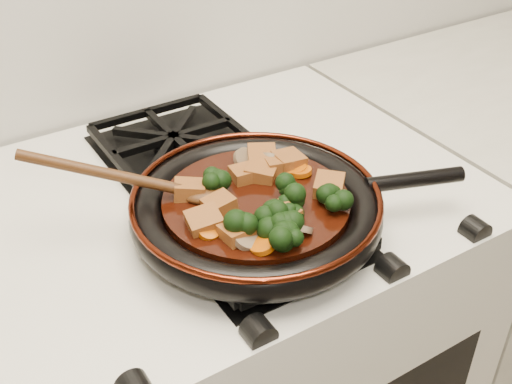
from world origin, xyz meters
TOP-DOWN VIEW (x-y plane):
  - stove at (0.00, 1.69)m, footprint 0.76×0.60m
  - burner_grate_front at (0.00, 1.55)m, footprint 0.23×0.23m
  - burner_grate_back at (0.00, 1.83)m, footprint 0.23×0.23m
  - skillet at (-0.00, 1.57)m, footprint 0.45×0.34m
  - braising_sauce at (-0.00, 1.57)m, footprint 0.25×0.25m
  - tofu_cube_0 at (-0.00, 1.51)m, footprint 0.05×0.05m
  - tofu_cube_1 at (0.09, 1.53)m, footprint 0.06×0.06m
  - tofu_cube_2 at (0.06, 1.61)m, footprint 0.05×0.05m
  - tofu_cube_3 at (0.03, 1.61)m, footprint 0.06×0.06m
  - tofu_cube_4 at (-0.06, 1.57)m, footprint 0.04×0.04m
  - tofu_cube_5 at (-0.09, 1.55)m, footprint 0.05×0.05m
  - tofu_cube_6 at (-0.07, 1.62)m, footprint 0.05×0.05m
  - tofu_cube_7 at (0.05, 1.64)m, footprint 0.06×0.06m
  - tofu_cube_8 at (-0.07, 1.51)m, footprint 0.04×0.04m
  - tofu_cube_9 at (0.01, 1.62)m, footprint 0.04×0.04m
  - tofu_cube_10 at (0.08, 1.61)m, footprint 0.04×0.04m
  - broccoli_floret_0 at (-0.02, 1.48)m, footprint 0.09×0.08m
  - broccoli_floret_1 at (-0.02, 1.51)m, footprint 0.07×0.07m
  - broccoli_floret_2 at (-0.04, 1.62)m, footprint 0.07×0.07m
  - broccoli_floret_3 at (0.04, 1.54)m, footprint 0.06×0.07m
  - broccoli_floret_4 at (0.01, 1.51)m, footprint 0.08×0.08m
  - broccoli_floret_5 at (-0.03, 1.47)m, footprint 0.07×0.06m
  - broccoli_floret_6 at (-0.02, 1.48)m, footprint 0.08×0.08m
  - broccoli_floret_7 at (0.07, 1.50)m, footprint 0.08×0.08m
  - broccoli_floret_8 at (-0.06, 1.51)m, footprint 0.07×0.07m
  - carrot_coin_0 at (-0.02, 1.48)m, footprint 0.03×0.03m
  - carrot_coin_1 at (0.08, 1.59)m, footprint 0.03×0.03m
  - carrot_coin_2 at (-0.07, 1.52)m, footprint 0.03×0.03m
  - carrot_coin_3 at (-0.05, 1.48)m, footprint 0.03×0.03m
  - carrot_coin_4 at (-0.09, 1.54)m, footprint 0.03×0.03m
  - carrot_coin_5 at (0.08, 1.59)m, footprint 0.03×0.03m
  - mushroom_slice_0 at (-0.06, 1.50)m, footprint 0.05×0.05m
  - mushroom_slice_1 at (0.06, 1.63)m, footprint 0.04×0.04m
  - mushroom_slice_2 at (0.00, 1.48)m, footprint 0.04×0.04m
  - mushroom_slice_3 at (0.03, 1.65)m, footprint 0.04×0.03m
  - wooden_spoon at (-0.12, 1.64)m, footprint 0.14×0.10m

SIDE VIEW (x-z plane):
  - stove at x=0.00m, z-range 0.00..0.90m
  - burner_grate_front at x=0.00m, z-range 0.90..0.93m
  - burner_grate_back at x=0.00m, z-range 0.90..0.93m
  - skillet at x=0.00m, z-range 0.92..0.97m
  - braising_sauce at x=0.00m, z-range 0.94..0.96m
  - carrot_coin_0 at x=-0.02m, z-range 0.96..0.97m
  - carrot_coin_1 at x=0.08m, z-range 0.96..0.97m
  - carrot_coin_2 at x=-0.07m, z-range 0.95..0.98m
  - carrot_coin_3 at x=-0.05m, z-range 0.95..0.97m
  - carrot_coin_4 at x=-0.09m, z-range 0.96..0.97m
  - carrot_coin_5 at x=0.08m, z-range 0.96..0.97m
  - mushroom_slice_0 at x=-0.06m, z-range 0.95..0.98m
  - mushroom_slice_1 at x=0.06m, z-range 0.95..0.98m
  - mushroom_slice_2 at x=0.00m, z-range 0.95..0.98m
  - mushroom_slice_3 at x=0.03m, z-range 0.95..0.98m
  - tofu_cube_8 at x=-0.07m, z-range 0.96..0.98m
  - tofu_cube_9 at x=0.01m, z-range 0.96..0.98m
  - tofu_cube_4 at x=-0.06m, z-range 0.95..0.98m
  - tofu_cube_3 at x=0.03m, z-range 0.95..0.98m
  - tofu_cube_5 at x=-0.09m, z-range 0.95..0.98m
  - tofu_cube_2 at x=0.06m, z-range 0.95..0.98m
  - tofu_cube_6 at x=-0.07m, z-range 0.95..0.98m
  - tofu_cube_10 at x=0.08m, z-range 0.95..0.98m
  - tofu_cube_0 at x=0.00m, z-range 0.95..0.98m
  - tofu_cube_7 at x=0.05m, z-range 0.95..0.98m
  - tofu_cube_1 at x=0.09m, z-range 0.95..0.98m
  - broccoli_floret_7 at x=0.07m, z-range 0.93..1.00m
  - broccoli_floret_2 at x=-0.04m, z-range 0.94..1.00m
  - broccoli_floret_4 at x=0.01m, z-range 0.94..1.00m
  - broccoli_floret_0 at x=-0.02m, z-range 0.94..1.00m
  - broccoli_floret_6 at x=-0.02m, z-range 0.94..1.00m
  - broccoli_floret_1 at x=-0.02m, z-range 0.94..1.00m
  - broccoli_floret_5 at x=-0.03m, z-range 0.94..1.00m
  - broccoli_floret_8 at x=-0.06m, z-range 0.94..1.01m
  - broccoli_floret_3 at x=0.04m, z-range 0.94..1.01m
  - wooden_spoon at x=-0.12m, z-range 0.86..1.10m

